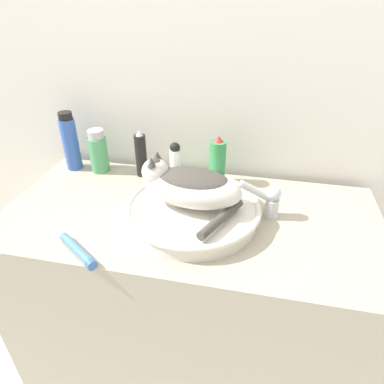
{
  "coord_description": "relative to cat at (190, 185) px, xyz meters",
  "views": [
    {
      "loc": [
        0.2,
        -0.61,
        1.52
      ],
      "look_at": [
        0.02,
        0.27,
        0.96
      ],
      "focal_mm": 32.0,
      "sensor_mm": 36.0,
      "label": 1
    }
  ],
  "objects": [
    {
      "name": "wall_back",
      "position": [
        -0.01,
        0.37,
        0.22
      ],
      "size": [
        8.0,
        0.05,
        2.4
      ],
      "color": "silver",
      "rests_on": "ground_plane"
    },
    {
      "name": "vanity_counter",
      "position": [
        -0.01,
        0.02,
        -0.55
      ],
      "size": [
        1.25,
        0.6,
        0.85
      ],
      "color": "#B2A893",
      "rests_on": "ground_plane"
    },
    {
      "name": "sink_basin",
      "position": [
        0.01,
        0.0,
        -0.09
      ],
      "size": [
        0.44,
        0.44,
        0.06
      ],
      "color": "white",
      "rests_on": "vanity_counter"
    },
    {
      "name": "cat",
      "position": [
        0.0,
        0.0,
        0.0
      ],
      "size": [
        0.33,
        0.28,
        0.15
      ],
      "rotation": [
        0.0,
        0.0,
        3.05
      ],
      "color": "silver",
      "rests_on": "sink_basin"
    },
    {
      "name": "faucet",
      "position": [
        0.25,
        0.06,
        -0.06
      ],
      "size": [
        0.14,
        0.06,
        0.14
      ],
      "rotation": [
        0.0,
        0.0,
        -2.9
      ],
      "color": "silver",
      "rests_on": "vanity_counter"
    },
    {
      "name": "hairspray_can_black",
      "position": [
        -0.25,
        0.25,
        -0.04
      ],
      "size": [
        0.04,
        0.04,
        0.19
      ],
      "color": "black",
      "rests_on": "vanity_counter"
    },
    {
      "name": "mouthwash_bottle",
      "position": [
        -0.42,
        0.25,
        -0.04
      ],
      "size": [
        0.07,
        0.07,
        0.17
      ],
      "color": "#4CA366",
      "rests_on": "vanity_counter"
    },
    {
      "name": "shampoo_bottle_tall",
      "position": [
        -0.54,
        0.25,
        -0.01
      ],
      "size": [
        0.06,
        0.06,
        0.24
      ],
      "color": "#335BB7",
      "rests_on": "vanity_counter"
    },
    {
      "name": "deodorant_stick",
      "position": [
        -0.11,
        0.25,
        -0.05
      ],
      "size": [
        0.04,
        0.04,
        0.15
      ],
      "color": "silver",
      "rests_on": "vanity_counter"
    },
    {
      "name": "spray_bottle_trigger",
      "position": [
        0.05,
        0.25,
        -0.04
      ],
      "size": [
        0.06,
        0.06,
        0.19
      ],
      "color": "#338C4C",
      "rests_on": "vanity_counter"
    },
    {
      "name": "cream_tube",
      "position": [
        -0.27,
        -0.24,
        -0.11
      ],
      "size": [
        0.16,
        0.12,
        0.03
      ],
      "rotation": [
        0.0,
        0.0,
        -0.59
      ],
      "color": "#4C7FB2",
      "rests_on": "vanity_counter"
    }
  ]
}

